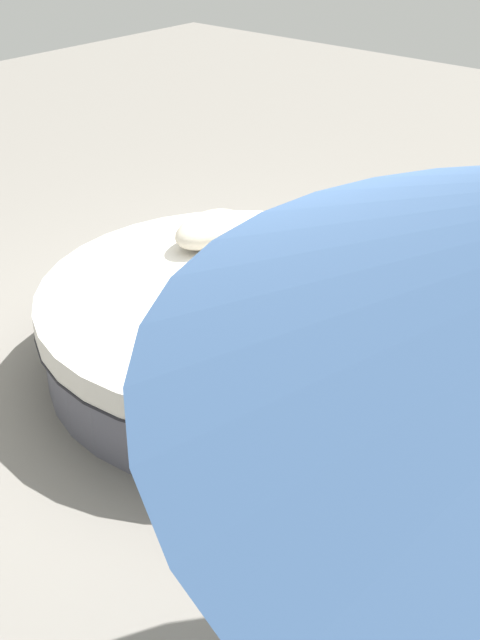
{
  "coord_description": "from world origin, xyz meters",
  "views": [
    {
      "loc": [
        3.01,
        2.59,
        2.64
      ],
      "look_at": [
        0.0,
        0.0,
        0.31
      ],
      "focal_mm": 44.49,
      "sensor_mm": 36.0,
      "label": 1
    }
  ],
  "objects": [
    {
      "name": "throw_pillow_0",
      "position": [
        -0.43,
        0.51,
        0.59
      ],
      "size": [
        0.56,
        0.34,
        0.16
      ],
      "primitive_type": "ellipsoid",
      "color": "beige",
      "rests_on": "round_bed"
    },
    {
      "name": "side_table",
      "position": [
        -1.75,
        -0.12,
        0.21
      ],
      "size": [
        0.5,
        0.5,
        0.42
      ],
      "primitive_type": "cylinder",
      "color": "#B7B7BC",
      "rests_on": "ground_plane"
    },
    {
      "name": "round_bed",
      "position": [
        0.0,
        0.0,
        0.26
      ],
      "size": [
        2.33,
        2.33,
        0.51
      ],
      "color": "#595966",
      "rests_on": "ground_plane"
    },
    {
      "name": "ground_plane",
      "position": [
        0.0,
        0.0,
        0.0
      ],
      "size": [
        16.0,
        16.0,
        0.0
      ],
      "primitive_type": "plane",
      "color": "gray"
    },
    {
      "name": "throw_pillow_1",
      "position": [
        -0.33,
        -0.54,
        0.61
      ],
      "size": [
        0.54,
        0.3,
        0.21
      ],
      "primitive_type": "ellipsoid",
      "color": "beige",
      "rests_on": "round_bed"
    }
  ]
}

